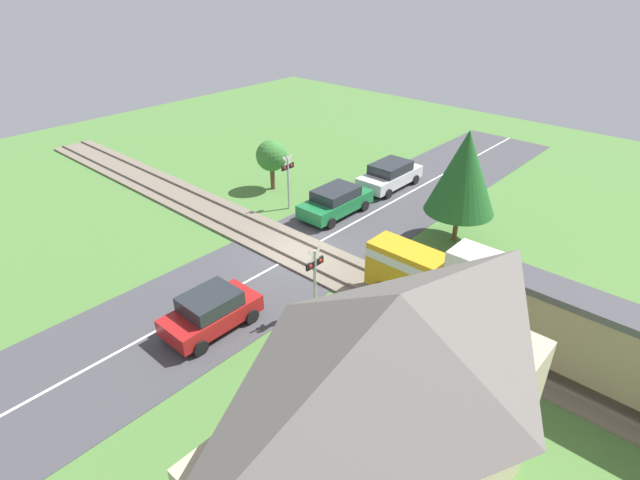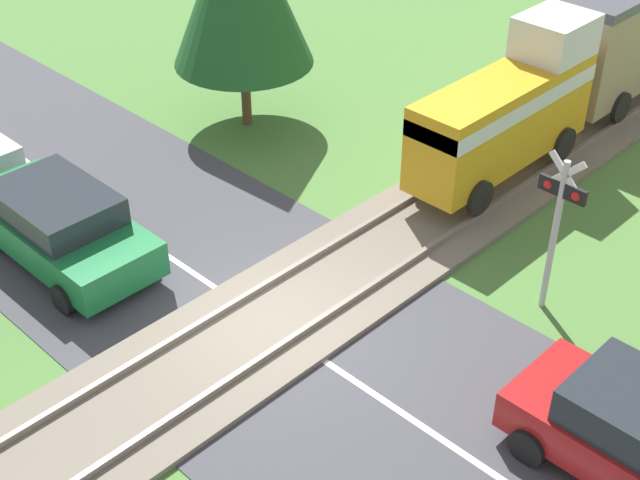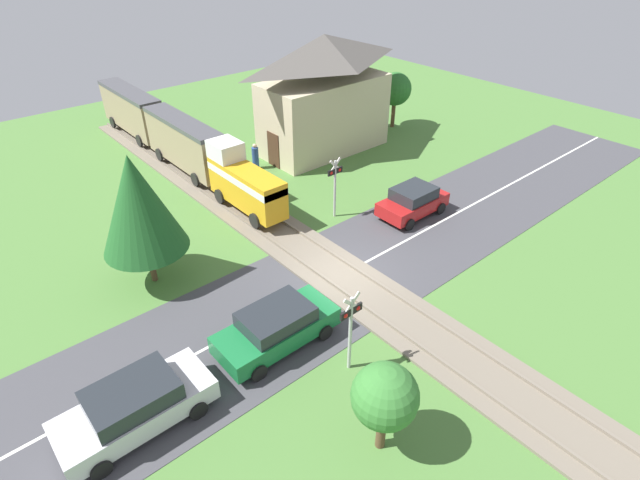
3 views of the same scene
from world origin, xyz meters
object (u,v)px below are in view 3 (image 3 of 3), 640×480
Objects in this scene: crossing_signal_west_approach at (351,323)px; pedestrian_by_station at (255,157)px; car_near_crossing at (277,327)px; car_behind_queue at (135,406)px; station_building at (324,96)px; crossing_signal_east_approach at (335,180)px; car_far_side at (413,201)px; train at (175,137)px.

crossing_signal_west_approach is 16.49m from pedestrian_by_station.
car_near_crossing is 14.78m from pedestrian_by_station.
car_behind_queue reaches higher than car_near_crossing.
car_near_crossing is at bearing -136.28° from station_building.
crossing_signal_east_approach is at bearing -91.48° from pedestrian_by_station.
station_building is 5.72m from pedestrian_by_station.
car_behind_queue reaches higher than pedestrian_by_station.
station_building reaches higher than car_far_side.
crossing_signal_west_approach is 10.08m from crossing_signal_east_approach.
station_building is at bearing 43.72° from car_near_crossing.
car_behind_queue is 21.78m from station_building.
station_building reaches higher than crossing_signal_west_approach.
station_building is at bearing -5.07° from pedestrian_by_station.
car_near_crossing is 1.40× the size of crossing_signal_east_approach.
station_building is at bearing 52.76° from crossing_signal_east_approach.
car_far_side is 0.43× the size of station_building.
station_building is (8.36, -3.65, 1.58)m from train.
car_near_crossing is 17.80m from station_building.
train is at bearing 156.44° from station_building.
car_near_crossing is at bearing -144.65° from crossing_signal_east_approach.
car_far_side is 1.17× the size of crossing_signal_east_approach.
crossing_signal_west_approach reaches higher than car_behind_queue.
station_building is (5.18, 6.81, 1.44)m from crossing_signal_east_approach.
car_far_side is (10.61, 2.88, -0.01)m from car_near_crossing.
train is at bearing 136.47° from pedestrian_by_station.
car_behind_queue is 2.88× the size of pedestrian_by_station.
crossing_signal_west_approach is 1.00× the size of crossing_signal_east_approach.
car_near_crossing is (-4.35, -15.81, -1.08)m from train.
car_far_side is at bearing -102.77° from station_building.
car_behind_queue is at bearing -157.17° from crossing_signal_east_approach.
train is 2.31× the size of station_building.
crossing_signal_east_approach reaches higher than car_near_crossing.
station_building is (2.10, 9.28, 2.67)m from car_far_side.
train is at bearing 74.60° from car_near_crossing.
crossing_signal_west_approach reaches higher than car_far_side.
car_behind_queue is at bearing -135.64° from pedestrian_by_station.
car_far_side is at bearing 15.18° from car_near_crossing.
pedestrian_by_station is (-4.99, 0.44, -2.75)m from station_building.
pedestrian_by_station is (12.89, 12.60, -0.11)m from car_behind_queue.
station_building reaches higher than car_near_crossing.
car_behind_queue is 18.03m from pedestrian_by_station.
crossing_signal_west_approach is 2.00× the size of pedestrian_by_station.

